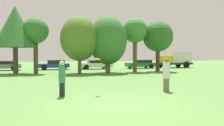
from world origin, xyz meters
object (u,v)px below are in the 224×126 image
object	(u,v)px
tree_1	(15,27)
tree_5	(135,31)
tree_6	(158,37)
parked_car_grey	(4,65)
person_thrower	(62,78)
tree_2	(36,32)
tree_3	(80,39)
parked_car_blue	(54,65)
parked_car_white	(96,64)
person_catcher	(166,75)
tree_4	(108,41)
frisbee	(98,59)
parked_car_green	(141,64)
delivery_truck_yellow	(175,59)

from	to	relation	value
tree_1	tree_5	distance (m)	12.89
tree_6	parked_car_grey	size ratio (longest dim) A/B	1.36
tree_5	parked_car_grey	world-z (taller)	tree_5
person_thrower	tree_2	xyz separation A→B (m)	(-1.96, 14.33, 3.50)
tree_3	parked_car_blue	size ratio (longest dim) A/B	1.49
parked_car_white	tree_5	bearing A→B (deg)	115.61
person_thrower	tree_3	size ratio (longest dim) A/B	0.28
tree_5	person_thrower	bearing A→B (deg)	-122.17
person_catcher	tree_4	xyz separation A→B (m)	(0.01, 13.13, 2.58)
parked_car_grey	parked_car_blue	world-z (taller)	parked_car_blue
frisbee	parked_car_green	xyz separation A→B (m)	(10.37, 20.00, -1.11)
tree_3	parked_car_white	world-z (taller)	tree_3
tree_3	parked_car_blue	world-z (taller)	tree_3
parked_car_grey	tree_4	bearing A→B (deg)	144.83
person_thrower	tree_5	bearing A→B (deg)	56.59
parked_car_green	delivery_truck_yellow	size ratio (longest dim) A/B	0.80
parked_car_green	tree_1	bearing A→B (deg)	16.61
tree_6	parked_car_blue	distance (m)	13.81
person_catcher	tree_5	bearing A→B (deg)	-105.06
tree_1	tree_3	distance (m)	6.60
parked_car_blue	delivery_truck_yellow	distance (m)	17.90
person_thrower	tree_1	xyz separation A→B (m)	(-3.94, 14.37, 3.94)
parked_car_white	delivery_truck_yellow	bearing A→B (deg)	178.41
tree_3	parked_car_white	distance (m)	8.42
parked_car_blue	person_catcher	bearing A→B (deg)	101.68
frisbee	tree_2	bearing A→B (deg)	104.76
tree_5	person_catcher	bearing A→B (deg)	-103.81
tree_2	parked_car_green	distance (m)	15.72
tree_5	parked_car_blue	size ratio (longest dim) A/B	1.54
tree_1	tree_4	distance (m)	9.58
parked_car_blue	parked_car_white	distance (m)	5.54
tree_5	parked_car_blue	xyz separation A→B (m)	(-8.96, 6.24, -3.99)
tree_1	delivery_truck_yellow	world-z (taller)	tree_1
delivery_truck_yellow	tree_5	bearing A→B (deg)	32.86
frisbee	tree_1	xyz separation A→B (m)	(-5.69, 14.15, 3.05)
delivery_truck_yellow	parked_car_white	bearing A→B (deg)	-1.59
tree_3	delivery_truck_yellow	xyz separation A→B (m)	(15.43, 7.63, -2.35)
person_catcher	parked_car_blue	bearing A→B (deg)	-76.14
tree_2	tree_3	xyz separation A→B (m)	(4.41, -1.18, -0.72)
tree_1	parked_car_green	bearing A→B (deg)	20.04
parked_car_green	person_thrower	bearing A→B (deg)	55.63
tree_4	parked_car_blue	distance (m)	9.50
tree_1	parked_car_grey	xyz separation A→B (m)	(-2.20, 6.08, -4.17)
parked_car_grey	parked_car_green	world-z (taller)	parked_car_green
tree_3	parked_car_green	bearing A→B (deg)	36.15
person_thrower	delivery_truck_yellow	size ratio (longest dim) A/B	0.31
parked_car_blue	parked_car_green	xyz separation A→B (m)	(12.14, -0.24, -0.02)
person_thrower	parked_car_white	size ratio (longest dim) A/B	0.36
tree_3	parked_car_green	distance (m)	12.36
tree_4	tree_1	bearing A→B (deg)	173.27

